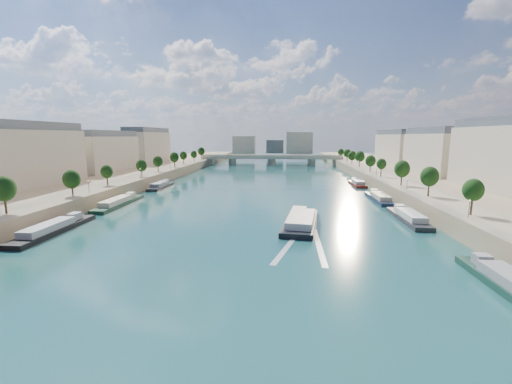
# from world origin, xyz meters

# --- Properties ---
(ground) EXTENTS (700.00, 700.00, 0.00)m
(ground) POSITION_xyz_m (0.00, 100.00, 0.00)
(ground) COLOR #0B2F32
(ground) RESTS_ON ground
(quay_left) EXTENTS (44.00, 520.00, 5.00)m
(quay_left) POSITION_xyz_m (-72.00, 100.00, 2.50)
(quay_left) COLOR #9E8460
(quay_left) RESTS_ON ground
(quay_right) EXTENTS (44.00, 520.00, 5.00)m
(quay_right) POSITION_xyz_m (72.00, 100.00, 2.50)
(quay_right) COLOR #9E8460
(quay_right) RESTS_ON ground
(pave_left) EXTENTS (14.00, 520.00, 0.10)m
(pave_left) POSITION_xyz_m (-57.00, 100.00, 5.05)
(pave_left) COLOR gray
(pave_left) RESTS_ON quay_left
(pave_right) EXTENTS (14.00, 520.00, 0.10)m
(pave_right) POSITION_xyz_m (57.00, 100.00, 5.05)
(pave_right) COLOR gray
(pave_right) RESTS_ON quay_right
(trees_left) EXTENTS (4.80, 268.80, 8.26)m
(trees_left) POSITION_xyz_m (-55.00, 102.00, 10.48)
(trees_left) COLOR #382B1E
(trees_left) RESTS_ON ground
(trees_right) EXTENTS (4.80, 268.80, 8.26)m
(trees_right) POSITION_xyz_m (55.00, 110.00, 10.48)
(trees_right) COLOR #382B1E
(trees_right) RESTS_ON ground
(lamps_left) EXTENTS (0.36, 200.36, 4.28)m
(lamps_left) POSITION_xyz_m (-52.50, 90.00, 7.78)
(lamps_left) COLOR black
(lamps_left) RESTS_ON ground
(lamps_right) EXTENTS (0.36, 200.36, 4.28)m
(lamps_right) POSITION_xyz_m (52.50, 105.00, 7.78)
(lamps_right) COLOR black
(lamps_right) RESTS_ON ground
(buildings_left) EXTENTS (16.00, 226.00, 23.20)m
(buildings_left) POSITION_xyz_m (-85.00, 112.00, 16.45)
(buildings_left) COLOR beige
(buildings_left) RESTS_ON ground
(buildings_right) EXTENTS (16.00, 226.00, 23.20)m
(buildings_right) POSITION_xyz_m (85.00, 112.00, 16.45)
(buildings_right) COLOR beige
(buildings_right) RESTS_ON ground
(skyline) EXTENTS (79.00, 42.00, 22.00)m
(skyline) POSITION_xyz_m (3.19, 319.52, 14.66)
(skyline) COLOR beige
(skyline) RESTS_ON ground
(bridge) EXTENTS (112.00, 12.00, 8.15)m
(bridge) POSITION_xyz_m (0.00, 242.50, 5.08)
(bridge) COLOR #C1B79E
(bridge) RESTS_ON ground
(tour_barge) EXTENTS (11.21, 28.23, 3.76)m
(tour_barge) POSITION_xyz_m (15.16, 54.39, 1.03)
(tour_barge) COLOR black
(tour_barge) RESTS_ON ground
(wake) EXTENTS (10.80, 26.00, 0.04)m
(wake) POSITION_xyz_m (15.16, 37.78, 0.02)
(wake) COLOR silver
(wake) RESTS_ON ground
(moored_barges_left) EXTENTS (5.00, 162.55, 3.60)m
(moored_barges_left) POSITION_xyz_m (-45.50, 47.43, 0.84)
(moored_barges_left) COLOR #1B1B3B
(moored_barges_left) RESTS_ON ground
(moored_barges_right) EXTENTS (5.00, 166.69, 3.60)m
(moored_barges_right) POSITION_xyz_m (45.50, 58.35, 0.84)
(moored_barges_right) COLOR black
(moored_barges_right) RESTS_ON ground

